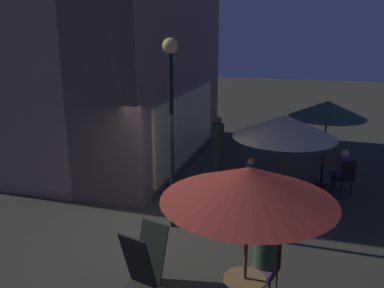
# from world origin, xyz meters

# --- Properties ---
(ground_plane) EXTENTS (60.00, 60.00, 0.00)m
(ground_plane) POSITION_xyz_m (0.00, 0.00, 0.00)
(ground_plane) COLOR #36352B
(cafe_building) EXTENTS (8.20, 8.70, 8.32)m
(cafe_building) POSITION_xyz_m (3.56, 3.49, 4.15)
(cafe_building) COLOR #9A7369
(cafe_building) RESTS_ON ground
(street_lamp_near_corner) EXTENTS (0.31, 0.31, 4.01)m
(street_lamp_near_corner) POSITION_xyz_m (0.52, -0.14, 2.76)
(street_lamp_near_corner) COLOR black
(street_lamp_near_corner) RESTS_ON ground
(menu_sandwich_board) EXTENTS (0.80, 0.71, 0.99)m
(menu_sandwich_board) POSITION_xyz_m (-1.59, -0.37, 0.51)
(menu_sandwich_board) COLOR #212920
(menu_sandwich_board) RESTS_ON ground
(cafe_table_1) EXTENTS (0.73, 0.73, 0.77)m
(cafe_table_1) POSITION_xyz_m (2.11, -2.33, 0.56)
(cafe_table_1) COLOR black
(cafe_table_1) RESTS_ON ground
(cafe_table_2) EXTENTS (0.70, 0.70, 0.75)m
(cafe_table_2) POSITION_xyz_m (4.05, -3.30, 0.54)
(cafe_table_2) COLOR black
(cafe_table_2) RESTS_ON ground
(patio_umbrella_0) EXTENTS (2.36, 2.36, 2.42)m
(patio_umbrella_0) POSITION_xyz_m (-2.13, -2.13, 2.18)
(patio_umbrella_0) COLOR black
(patio_umbrella_0) RESTS_ON ground
(patio_umbrella_1) EXTENTS (2.38, 2.38, 2.30)m
(patio_umbrella_1) POSITION_xyz_m (2.11, -2.33, 2.03)
(patio_umbrella_1) COLOR black
(patio_umbrella_1) RESTS_ON ground
(patio_umbrella_2) EXTENTS (2.03, 2.03, 2.35)m
(patio_umbrella_2) POSITION_xyz_m (4.05, -3.30, 2.11)
(patio_umbrella_2) COLOR black
(patio_umbrella_2) RESTS_ON ground
(cafe_chair_1) EXTENTS (0.49, 0.49, 0.91)m
(cafe_chair_1) POSITION_xyz_m (-1.28, -2.35, 0.55)
(cafe_chair_1) COLOR brown
(cafe_chair_1) RESTS_ON ground
(cafe_chair_2) EXTENTS (0.47, 0.47, 0.91)m
(cafe_chair_2) POSITION_xyz_m (1.95, -1.53, 0.54)
(cafe_chair_2) COLOR #53301B
(cafe_chair_2) RESTS_ON ground
(cafe_chair_3) EXTENTS (0.59, 0.59, 0.95)m
(cafe_chair_3) POSITION_xyz_m (3.36, -3.85, 0.56)
(cafe_chair_3) COLOR black
(cafe_chair_3) RESTS_ON ground
(patron_seated_0) EXTENTS (0.54, 0.45, 1.26)m
(patron_seated_0) POSITION_xyz_m (-1.41, -2.32, 0.72)
(patron_seated_0) COLOR #573B60
(patron_seated_0) RESTS_ON ground
(patron_seated_1) EXTENTS (0.38, 0.52, 1.27)m
(patron_seated_1) POSITION_xyz_m (1.97, -1.67, 0.71)
(patron_seated_1) COLOR #827254
(patron_seated_1) RESTS_ON ground
(patron_seated_2) EXTENTS (0.52, 0.49, 1.24)m
(patron_seated_2) POSITION_xyz_m (3.48, -3.76, 0.70)
(patron_seated_2) COLOR #203549
(patron_seated_2) RESTS_ON ground
(patron_standing_3) EXTENTS (0.35, 0.35, 1.82)m
(patron_standing_3) POSITION_xyz_m (3.77, -0.40, 0.92)
(patron_standing_3) COLOR #2D4231
(patron_standing_3) RESTS_ON ground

